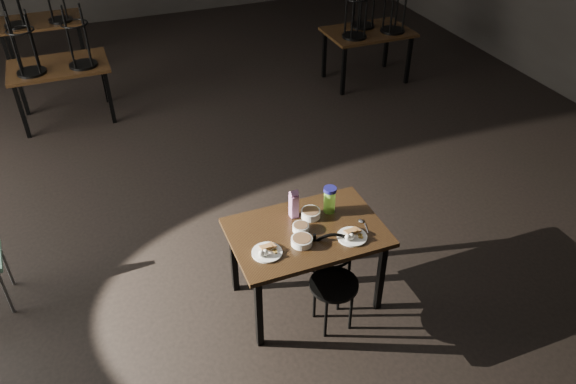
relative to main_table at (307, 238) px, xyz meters
name	(u,v)px	position (x,y,z in m)	size (l,w,h in m)	color
main_table	(307,238)	(0.00, 0.00, 0.00)	(1.20, 0.80, 0.75)	black
plate_left	(267,251)	(-0.38, -0.14, 0.10)	(0.23, 0.23, 0.07)	white
plate_right	(352,236)	(0.29, -0.21, 0.10)	(0.23, 0.23, 0.08)	white
bowl_near	(301,227)	(-0.04, 0.02, 0.11)	(0.13, 0.13, 0.05)	white
bowl_far	(311,213)	(0.10, 0.15, 0.11)	(0.16, 0.16, 0.06)	white
bowl_big	(302,241)	(-0.10, -0.13, 0.11)	(0.16, 0.16, 0.06)	white
juice_carton	(294,204)	(-0.03, 0.20, 0.20)	(0.07, 0.07, 0.25)	#841870
water_bottle	(330,199)	(0.27, 0.16, 0.20)	(0.13, 0.13, 0.23)	#87DF41
spoon	(362,222)	(0.44, -0.07, 0.08)	(0.05, 0.18, 0.01)	silver
bentwood_chair	(333,274)	(0.11, -0.27, -0.19)	(0.42, 0.42, 0.81)	black
bg_table_left	(58,66)	(-1.63, 4.04, 0.08)	(1.20, 0.80, 1.48)	black
bg_table_right	(369,29)	(2.54, 3.71, 0.11)	(1.20, 0.80, 1.48)	black
bg_table_far	(39,21)	(-1.79, 5.86, 0.08)	(1.20, 0.80, 1.48)	black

